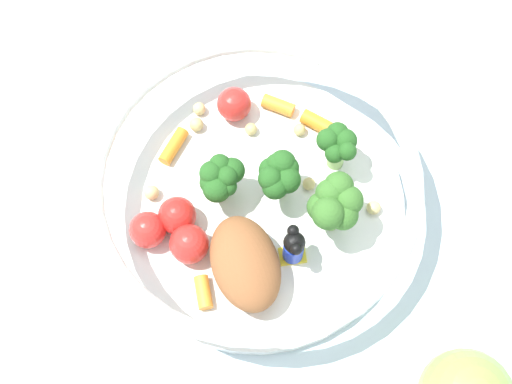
# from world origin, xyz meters

# --- Properties ---
(ground_plane) EXTENTS (2.40, 2.40, 0.00)m
(ground_plane) POSITION_xyz_m (0.00, 0.00, 0.00)
(ground_plane) COLOR silver
(food_container) EXTENTS (0.24, 0.24, 0.07)m
(food_container) POSITION_xyz_m (-0.02, -0.01, 0.03)
(food_container) COLOR white
(food_container) RESTS_ON ground_plane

